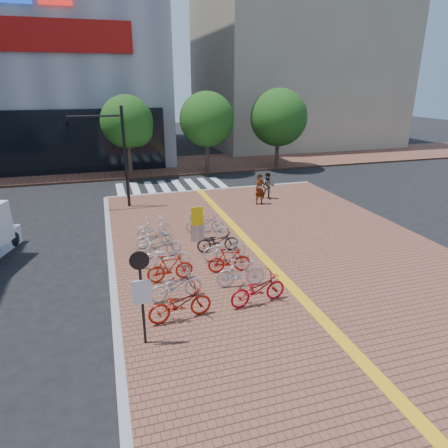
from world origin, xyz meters
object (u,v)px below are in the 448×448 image
object	(u,v)px
bike_9	(229,260)
notice_sign	(141,287)
pedestrian_b	(268,186)
yellow_sign	(197,220)
bike_0	(180,304)
bike_11	(218,241)
bike_7	(258,289)
pedestrian_a	(260,189)
bike_5	(154,237)
bike_1	(176,286)
bike_4	(158,246)
bike_3	(166,256)
bike_13	(205,223)
utility_box	(197,227)
bike_10	(225,248)
bike_12	(210,230)
traffic_light_pole	(99,139)
bike_8	(241,272)
bike_6	(154,227)

from	to	relation	value
bike_9	notice_sign	xyz separation A→B (m)	(-3.53, -3.50, 1.26)
pedestrian_b	yellow_sign	distance (m)	8.65
bike_0	bike_11	world-z (taller)	bike_0
bike_7	pedestrian_a	world-z (taller)	pedestrian_a
bike_5	pedestrian_b	distance (m)	9.46
bike_1	bike_4	size ratio (longest dim) A/B	0.97
bike_3	bike_4	xyz separation A→B (m)	(-0.14, 1.10, -0.01)
bike_3	bike_13	xyz separation A→B (m)	(2.38, 3.29, -0.02)
bike_1	pedestrian_b	distance (m)	12.70
pedestrian_a	pedestrian_b	bearing A→B (deg)	34.78
bike_3	bike_9	size ratio (longest dim) A/B	1.16
bike_4	notice_sign	distance (m)	5.91
utility_box	notice_sign	world-z (taller)	notice_sign
bike_5	bike_10	world-z (taller)	bike_10
bike_10	utility_box	size ratio (longest dim) A/B	1.43
bike_1	bike_13	xyz separation A→B (m)	(2.43, 5.71, 0.00)
bike_9	bike_13	xyz separation A→B (m)	(0.16, 4.35, -0.01)
bike_12	traffic_light_pole	bearing A→B (deg)	46.33
bike_8	bike_9	size ratio (longest dim) A/B	1.08
yellow_sign	utility_box	bearing A→B (deg)	77.02
bike_4	pedestrian_a	world-z (taller)	pedestrian_a
bike_3	bike_6	bearing A→B (deg)	8.79
bike_5	bike_7	xyz separation A→B (m)	(2.57, -5.71, 0.09)
bike_10	bike_7	bearing A→B (deg)	179.34
bike_5	bike_11	size ratio (longest dim) A/B	0.93
pedestrian_b	notice_sign	distance (m)	15.19
bike_0	bike_4	bearing A→B (deg)	-7.24
bike_0	bike_13	distance (m)	7.39
bike_10	pedestrian_b	bearing A→B (deg)	-34.94
bike_7	pedestrian_a	bearing A→B (deg)	-30.85
bike_6	pedestrian_b	xyz separation A→B (m)	(7.50, 4.39, 0.31)
bike_3	bike_10	size ratio (longest dim) A/B	1.03
bike_1	utility_box	bearing A→B (deg)	-29.46
bike_11	pedestrian_a	bearing A→B (deg)	-31.16
bike_13	pedestrian_b	xyz separation A→B (m)	(5.12, 4.49, 0.33)
bike_9	bike_13	bearing A→B (deg)	5.58
bike_7	bike_5	bearing A→B (deg)	15.38
bike_9	bike_12	size ratio (longest dim) A/B	0.94
bike_7	traffic_light_pole	size ratio (longest dim) A/B	0.35
pedestrian_a	traffic_light_pole	size ratio (longest dim) A/B	0.32
utility_box	bike_8	bearing A→B (deg)	-84.50
bike_9	bike_10	xyz separation A→B (m)	(0.15, 1.12, -0.01)
bike_10	yellow_sign	distance (m)	1.81
bike_9	bike_11	distance (m)	2.01
bike_8	pedestrian_a	xyz separation A→B (m)	(4.35, 9.12, 0.36)
utility_box	yellow_sign	world-z (taller)	yellow_sign
bike_12	notice_sign	distance (m)	7.99
pedestrian_a	bike_4	bearing A→B (deg)	-149.67
pedestrian_b	bike_10	bearing A→B (deg)	-103.36
notice_sign	yellow_sign	bearing A→B (deg)	64.31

